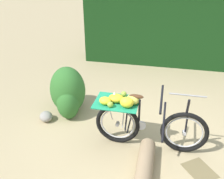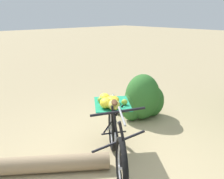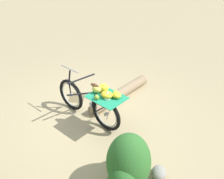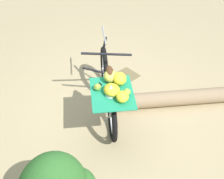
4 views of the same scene
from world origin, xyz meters
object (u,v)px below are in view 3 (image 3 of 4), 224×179
(bicycle, at_px, (92,101))
(fallen_log, at_px, (120,94))
(path_stone, at_px, (159,173))
(shrub_cluster, at_px, (128,165))

(bicycle, relative_size, fallen_log, 0.86)
(path_stone, bearing_deg, bicycle, 43.91)
(fallen_log, relative_size, shrub_cluster, 1.88)
(shrub_cluster, relative_size, path_stone, 3.50)
(bicycle, bearing_deg, fallen_log, -82.88)
(fallen_log, height_order, shrub_cluster, shrub_cluster)
(shrub_cluster, distance_m, path_stone, 0.63)
(bicycle, height_order, shrub_cluster, bicycle)
(bicycle, xyz_separation_m, path_stone, (-1.35, -1.30, -0.42))
(bicycle, xyz_separation_m, shrub_cluster, (-1.54, -0.80, -0.09))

